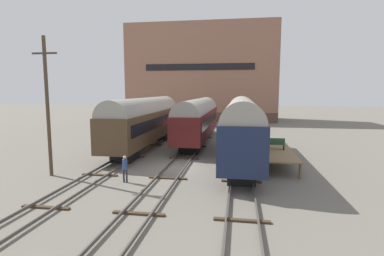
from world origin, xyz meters
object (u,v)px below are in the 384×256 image
Objects in this scene: train_car_navy at (242,126)px; train_car_maroon at (198,118)px; train_car_brown at (145,119)px; bench at (276,143)px; person_worker at (125,166)px; utility_pole at (47,105)px.

train_car_navy is 10.30m from train_car_maroon.
bench is at bearing -20.19° from train_car_brown.
utility_pole reaches higher than person_worker.
train_car_navy is 1.78× the size of utility_pole.
bench is at bearing 34.34° from person_worker.
train_car_navy reaches higher than train_car_maroon.
person_worker is (-2.57, -16.10, -1.79)m from train_car_maroon.
utility_pole is at bearing 173.08° from person_worker.
utility_pole is (-16.11, -6.37, 3.34)m from bench.
bench is 0.79× the size of person_worker.
train_car_navy is at bearing -179.91° from bench.
train_car_brown is 6.59m from train_car_maroon.
utility_pole reaches higher than train_car_navy.
bench is 12.54m from person_worker.
train_car_brown reaches higher than person_worker.
train_car_maroon is (4.94, 4.36, -0.12)m from train_car_brown.
train_car_brown is at bearing 101.41° from person_worker.
train_car_navy is 9.65× the size of person_worker.
train_car_brown is at bearing 154.63° from train_car_navy.
person_worker is (-10.35, -7.07, -0.56)m from bench.
bench is (2.85, 0.00, -1.44)m from train_car_navy.
train_car_brown reaches higher than bench.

